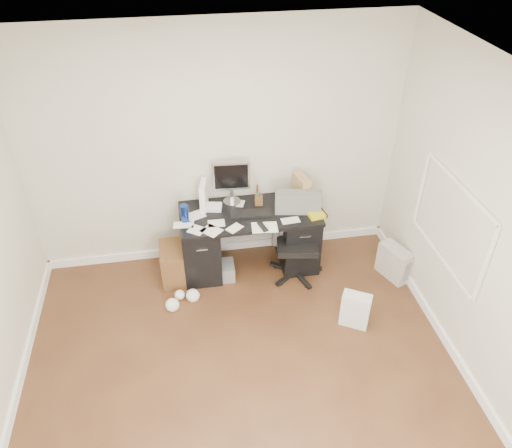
{
  "coord_description": "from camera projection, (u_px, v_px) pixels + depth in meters",
  "views": [
    {
      "loc": [
        -0.37,
        -2.72,
        3.8
      ],
      "look_at": [
        0.29,
        1.2,
        0.92
      ],
      "focal_mm": 35.0,
      "sensor_mm": 36.0,
      "label": 1
    }
  ],
  "objects": [
    {
      "name": "paper_remote",
      "position": [
        265.0,
        227.0,
        5.14
      ],
      "size": [
        0.28,
        0.24,
        0.02
      ],
      "primitive_type": null,
      "rotation": [
        0.0,
        0.0,
        -0.09
      ],
      "color": "white",
      "rests_on": "desk"
    },
    {
      "name": "desk",
      "position": [
        250.0,
        238.0,
        5.57
      ],
      "size": [
        1.5,
        0.7,
        0.75
      ],
      "color": "black",
      "rests_on": "ground"
    },
    {
      "name": "desk_printer",
      "position": [
        221.0,
        271.0,
        5.59
      ],
      "size": [
        0.31,
        0.26,
        0.18
      ],
      "primitive_type": "cube",
      "rotation": [
        0.0,
        0.0,
        -0.03
      ],
      "color": "slate",
      "rests_on": "ground"
    },
    {
      "name": "yellow_book",
      "position": [
        315.0,
        212.0,
        5.33
      ],
      "size": [
        0.21,
        0.26,
        0.04
      ],
      "primitive_type": "cube",
      "rotation": [
        0.0,
        0.0,
        0.17
      ],
      "color": "gold",
      "rests_on": "desk"
    },
    {
      "name": "ground",
      "position": [
        246.0,
        388.0,
        4.45
      ],
      "size": [
        4.0,
        4.0,
        0.0
      ],
      "primitive_type": "plane",
      "color": "#432515",
      "rests_on": "ground"
    },
    {
      "name": "pen_cup",
      "position": [
        259.0,
        194.0,
        5.42
      ],
      "size": [
        0.12,
        0.12,
        0.25
      ],
      "primitive_type": null,
      "rotation": [
        0.0,
        0.0,
        -0.15
      ],
      "color": "#533617",
      "rests_on": "desk"
    },
    {
      "name": "room_shell",
      "position": [
        247.0,
        239.0,
        3.5
      ],
      "size": [
        4.02,
        4.02,
        2.71
      ],
      "color": "beige",
      "rests_on": "ground"
    },
    {
      "name": "keyboard",
      "position": [
        251.0,
        213.0,
        5.33
      ],
      "size": [
        0.45,
        0.18,
        0.02
      ],
      "primitive_type": "cube",
      "rotation": [
        0.0,
        0.0,
        -0.08
      ],
      "color": "black",
      "rests_on": "desk"
    },
    {
      "name": "lcd_monitor",
      "position": [
        231.0,
        182.0,
        5.37
      ],
      "size": [
        0.42,
        0.26,
        0.51
      ],
      "primitive_type": null,
      "rotation": [
        0.0,
        0.0,
        -0.06
      ],
      "color": "#A9A9AD",
      "rests_on": "desk"
    },
    {
      "name": "white_binder",
      "position": [
        204.0,
        195.0,
        5.36
      ],
      "size": [
        0.17,
        0.28,
        0.3
      ],
      "primitive_type": "cube",
      "rotation": [
        0.0,
        0.0,
        -0.2
      ],
      "color": "white",
      "rests_on": "desk"
    },
    {
      "name": "magazine_file",
      "position": [
        301.0,
        189.0,
        5.45
      ],
      "size": [
        0.19,
        0.29,
        0.32
      ],
      "primitive_type": "cube",
      "rotation": [
        0.0,
        0.0,
        0.2
      ],
      "color": "#A97D52",
      "rests_on": "desk"
    },
    {
      "name": "wicker_basket",
      "position": [
        181.0,
        263.0,
        5.51
      ],
      "size": [
        0.44,
        0.44,
        0.43
      ],
      "primitive_type": "cube",
      "rotation": [
        0.0,
        0.0,
        0.03
      ],
      "color": "#492E15",
      "rests_on": "ground"
    },
    {
      "name": "pc_tower",
      "position": [
        394.0,
        262.0,
        5.55
      ],
      "size": [
        0.31,
        0.42,
        0.39
      ],
      "primitive_type": "cube",
      "rotation": [
        0.0,
        0.0,
        0.39
      ],
      "color": "#A7A297",
      "rests_on": "ground"
    },
    {
      "name": "travel_mug",
      "position": [
        185.0,
        213.0,
        5.18
      ],
      "size": [
        0.1,
        0.1,
        0.19
      ],
      "primitive_type": "cylinder",
      "rotation": [
        0.0,
        0.0,
        -0.11
      ],
      "color": "navy",
      "rests_on": "desk"
    },
    {
      "name": "computer_mouse",
      "position": [
        280.0,
        207.0,
        5.39
      ],
      "size": [
        0.08,
        0.08,
        0.06
      ],
      "primitive_type": "sphere",
      "rotation": [
        0.0,
        0.0,
        0.44
      ],
      "color": "#A9A9AD",
      "rests_on": "desk"
    },
    {
      "name": "office_chair",
      "position": [
        297.0,
        239.0,
        5.39
      ],
      "size": [
        0.65,
        0.65,
        0.99
      ],
      "primitive_type": null,
      "rotation": [
        0.0,
        0.0,
        -0.17
      ],
      "color": "#525552",
      "rests_on": "ground"
    },
    {
      "name": "shopping_bag",
      "position": [
        355.0,
        310.0,
        4.96
      ],
      "size": [
        0.34,
        0.31,
        0.38
      ],
      "primitive_type": "cube",
      "rotation": [
        0.0,
        0.0,
        -0.52
      ],
      "color": "silver",
      "rests_on": "ground"
    },
    {
      "name": "loose_papers",
      "position": [
        232.0,
        217.0,
        5.3
      ],
      "size": [
        1.1,
        0.6,
        0.0
      ],
      "primitive_type": null,
      "color": "white",
      "rests_on": "desk"
    }
  ]
}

